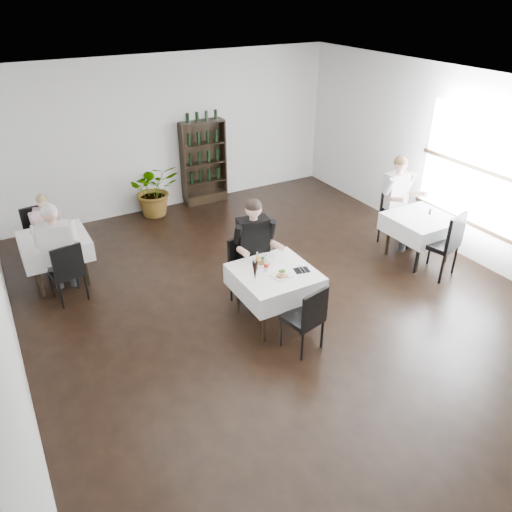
{
  "coord_description": "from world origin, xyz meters",
  "views": [
    {
      "loc": [
        -3.31,
        -4.85,
        4.18
      ],
      "look_at": [
        -0.47,
        0.2,
        0.95
      ],
      "focal_mm": 35.0,
      "sensor_mm": 36.0,
      "label": 1
    }
  ],
  "objects_px": {
    "potted_tree": "(154,189)",
    "diner_main": "(255,245)",
    "main_table": "(274,281)",
    "wine_shelf": "(204,163)"
  },
  "relations": [
    {
      "from": "potted_tree",
      "to": "diner_main",
      "type": "bearing_deg",
      "value": -86.1
    },
    {
      "from": "potted_tree",
      "to": "diner_main",
      "type": "relative_size",
      "value": 0.67
    },
    {
      "from": "wine_shelf",
      "to": "potted_tree",
      "type": "relative_size",
      "value": 1.64
    },
    {
      "from": "potted_tree",
      "to": "diner_main",
      "type": "xyz_separation_m",
      "value": [
        0.25,
        -3.65,
        0.38
      ]
    },
    {
      "from": "wine_shelf",
      "to": "main_table",
      "type": "relative_size",
      "value": 1.7
    },
    {
      "from": "wine_shelf",
      "to": "diner_main",
      "type": "bearing_deg",
      "value": -103.24
    },
    {
      "from": "main_table",
      "to": "diner_main",
      "type": "height_order",
      "value": "diner_main"
    },
    {
      "from": "wine_shelf",
      "to": "main_table",
      "type": "distance_m",
      "value": 4.41
    },
    {
      "from": "main_table",
      "to": "wine_shelf",
      "type": "bearing_deg",
      "value": 78.22
    },
    {
      "from": "main_table",
      "to": "diner_main",
      "type": "relative_size",
      "value": 0.65
    }
  ]
}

